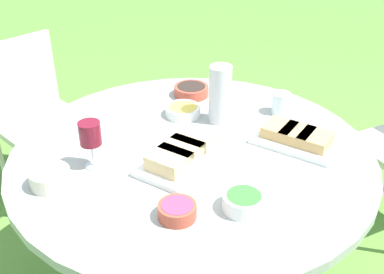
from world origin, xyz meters
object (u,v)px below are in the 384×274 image
(dining_table, at_px, (192,176))
(water_pitcher, at_px, (220,94))
(wine_glass, at_px, (90,135))
(chair_far_back, at_px, (33,108))

(dining_table, bearing_deg, water_pitcher, -14.53)
(dining_table, bearing_deg, wine_glass, 117.25)
(chair_far_back, xyz_separation_m, water_pitcher, (-0.41, -1.08, 0.37))
(dining_table, height_order, chair_far_back, chair_far_back)
(water_pitcher, xyz_separation_m, wine_glass, (-0.42, 0.38, 0.01))
(dining_table, relative_size, wine_glass, 7.67)
(chair_far_back, bearing_deg, water_pitcher, -110.68)
(water_pitcher, bearing_deg, chair_far_back, 69.32)
(dining_table, xyz_separation_m, wine_glass, (-0.16, 0.32, 0.24))
(dining_table, height_order, water_pitcher, water_pitcher)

